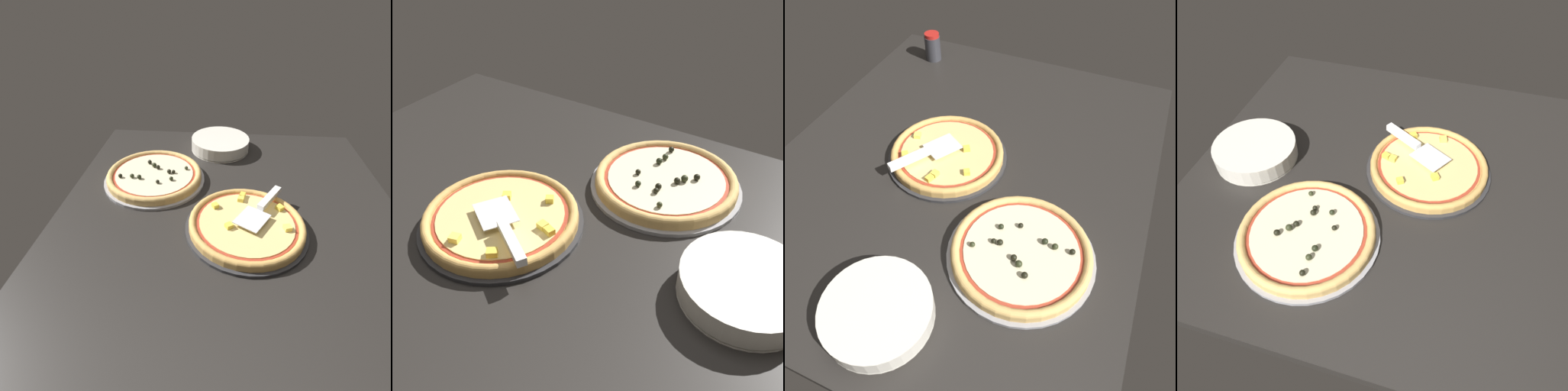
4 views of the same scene
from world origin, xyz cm
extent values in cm
cube|color=black|center=(0.00, 0.00, -1.80)|extent=(139.58, 115.72, 3.60)
cylinder|color=#2D2D30|center=(-1.33, -5.48, 0.50)|extent=(38.03, 38.03, 1.00)
cylinder|color=tan|center=(-1.33, -5.48, 1.90)|extent=(35.75, 35.75, 1.79)
torus|color=tan|center=(-1.33, -5.48, 2.79)|extent=(35.75, 35.75, 2.10)
cylinder|color=#A33823|center=(-1.33, -5.48, 2.87)|extent=(31.07, 31.07, 0.15)
cylinder|color=#E5C67A|center=(-1.33, -5.48, 2.99)|extent=(29.31, 29.31, 0.40)
cube|color=#F9E05B|center=(-3.65, -17.39, 3.88)|extent=(2.70, 2.65, 1.38)
cube|color=yellow|center=(11.90, -4.71, 3.88)|extent=(2.73, 2.40, 1.38)
cube|color=yellow|center=(-4.12, -0.45, 3.88)|extent=(2.77, 2.81, 1.38)
cube|color=#F4D64C|center=(9.64, -4.06, 3.88)|extent=(2.46, 2.39, 1.38)
cube|color=yellow|center=(5.33, 4.38, 3.88)|extent=(2.55, 2.55, 1.38)
cube|color=yellow|center=(5.98, -16.44, 3.88)|extent=(2.98, 2.92, 1.38)
cylinder|color=#939399|center=(24.43, 28.28, 0.50)|extent=(38.47, 38.47, 1.00)
cylinder|color=#DBAD60|center=(24.43, 28.28, 1.91)|extent=(36.17, 36.17, 1.83)
torus|color=#DBAD60|center=(24.43, 28.28, 2.83)|extent=(36.17, 36.17, 2.34)
cylinder|color=#A33823|center=(24.43, 28.28, 2.90)|extent=(31.44, 31.44, 0.15)
cylinder|color=beige|center=(24.43, 28.28, 3.03)|extent=(29.66, 29.66, 0.40)
sphere|color=black|center=(27.72, 27.37, 4.03)|extent=(1.61, 1.61, 1.61)
sphere|color=black|center=(20.08, 21.08, 3.98)|extent=(1.51, 1.51, 1.51)
sphere|color=black|center=(25.05, 20.93, 3.92)|extent=(1.38, 1.38, 1.38)
sphere|color=black|center=(24.87, 22.61, 4.04)|extent=(1.63, 1.63, 1.63)
sphere|color=#282D19|center=(28.15, 16.36, 3.93)|extent=(1.40, 1.40, 1.40)
sphere|color=#282D19|center=(20.59, 35.91, 4.04)|extent=(1.63, 1.63, 1.63)
sphere|color=#282D19|center=(28.98, 29.10, 4.13)|extent=(1.81, 1.81, 1.81)
sphere|color=black|center=(20.12, 33.09, 4.06)|extent=(1.67, 1.67, 1.67)
sphere|color=black|center=(20.37, 40.33, 4.00)|extent=(1.54, 1.54, 1.54)
sphere|color=black|center=(31.34, 31.40, 4.06)|extent=(1.66, 1.66, 1.66)
sphere|color=black|center=(17.70, 25.73, 3.93)|extent=(1.41, 1.41, 1.41)
cube|color=silver|center=(-1.31, -6.97, 4.69)|extent=(12.85, 12.25, 0.24)
cube|color=white|center=(8.63, -13.18, 5.57)|extent=(12.52, 8.95, 2.00)
cylinder|color=silver|center=(52.36, 3.57, 0.35)|extent=(25.70, 25.70, 0.70)
cylinder|color=silver|center=(52.36, 3.57, 1.05)|extent=(25.70, 25.70, 0.70)
cylinder|color=silver|center=(52.36, 3.57, 1.75)|extent=(25.70, 25.70, 0.70)
cylinder|color=silver|center=(52.36, 3.57, 2.45)|extent=(25.70, 25.70, 0.70)
cylinder|color=silver|center=(52.36, 3.57, 3.15)|extent=(25.70, 25.70, 0.70)
cylinder|color=silver|center=(52.36, 3.57, 3.85)|extent=(25.70, 25.70, 0.70)
cylinder|color=silver|center=(52.36, 3.57, 4.55)|extent=(25.70, 25.70, 0.70)
cylinder|color=silver|center=(52.36, 3.57, 5.25)|extent=(25.70, 25.70, 0.70)
cylinder|color=#333338|center=(-54.24, -38.30, 4.91)|extent=(6.46, 6.46, 9.81)
cylinder|color=#B21E19|center=(-54.24, -38.30, 10.51)|extent=(5.94, 5.94, 1.40)
camera|label=1|loc=(-73.17, 4.37, 65.06)|focal=28.00mm
camera|label=2|loc=(58.78, -62.74, 69.69)|focal=42.00mm
camera|label=3|loc=(76.76, 39.29, 85.37)|focal=35.00mm
camera|label=4|loc=(-8.48, 79.33, 83.89)|focal=35.00mm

